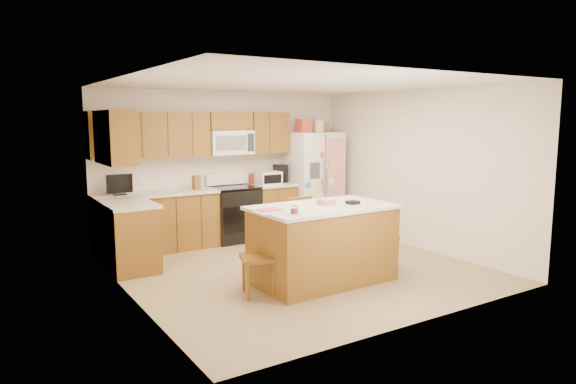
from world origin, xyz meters
TOP-DOWN VIEW (x-y plane):
  - ground at (0.00, 0.00)m, footprint 4.50×4.50m
  - room_shell at (0.00, 0.00)m, footprint 4.60×4.60m
  - cabinetry at (-0.98, 1.79)m, footprint 3.36×1.56m
  - stove at (0.00, 1.94)m, footprint 0.76×0.65m
  - refrigerator at (1.57, 1.87)m, footprint 0.90×0.79m
  - island at (-0.04, -0.65)m, footprint 1.87×1.07m
  - windsor_chair_left at (-0.95, -0.67)m, footprint 0.50×0.51m
  - windsor_chair_back at (0.01, 0.12)m, footprint 0.45×0.43m
  - windsor_chair_right at (0.95, -0.58)m, footprint 0.43×0.45m

SIDE VIEW (x-z plane):
  - ground at x=0.00m, z-range 0.00..0.00m
  - windsor_chair_right at x=0.95m, z-range -0.03..0.91m
  - windsor_chair_left at x=-0.95m, z-range -0.03..0.93m
  - windsor_chair_back at x=0.01m, z-range -0.03..0.97m
  - stove at x=0.00m, z-range -0.09..1.04m
  - island at x=-0.04m, z-range -0.04..1.02m
  - cabinetry at x=-0.98m, z-range -0.16..1.99m
  - refrigerator at x=1.57m, z-range -0.10..1.94m
  - room_shell at x=0.00m, z-range 0.18..2.70m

